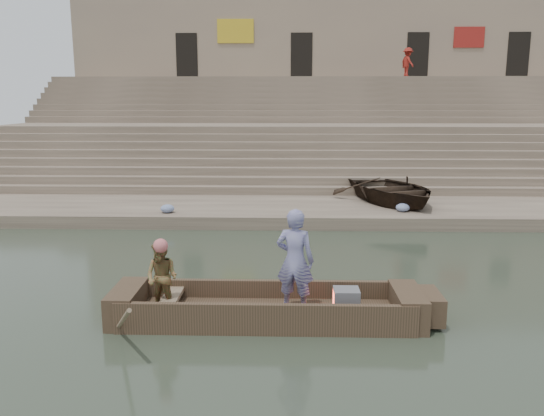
{
  "coord_description": "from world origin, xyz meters",
  "views": [
    {
      "loc": [
        -2.79,
        -10.33,
        3.97
      ],
      "look_at": [
        -3.17,
        2.53,
        1.4
      ],
      "focal_mm": 36.07,
      "sensor_mm": 36.0,
      "label": 1
    }
  ],
  "objects_px": {
    "rowing_man": "(162,278)",
    "pedestrian": "(408,62)",
    "standing_man": "(295,261)",
    "main_rowboat": "(266,315)",
    "television": "(346,300)",
    "beached_rowboat": "(392,190)"
  },
  "relations": [
    {
      "from": "rowing_man",
      "to": "pedestrian",
      "type": "xyz_separation_m",
      "value": [
        8.94,
        22.73,
        5.14
      ]
    },
    {
      "from": "main_rowboat",
      "to": "pedestrian",
      "type": "relative_size",
      "value": 3.12
    },
    {
      "from": "rowing_man",
      "to": "television",
      "type": "relative_size",
      "value": 2.79
    },
    {
      "from": "standing_man",
      "to": "pedestrian",
      "type": "bearing_deg",
      "value": -90.85
    },
    {
      "from": "main_rowboat",
      "to": "television",
      "type": "distance_m",
      "value": 1.47
    },
    {
      "from": "main_rowboat",
      "to": "television",
      "type": "height_order",
      "value": "television"
    },
    {
      "from": "main_rowboat",
      "to": "standing_man",
      "type": "relative_size",
      "value": 2.66
    },
    {
      "from": "beached_rowboat",
      "to": "pedestrian",
      "type": "relative_size",
      "value": 2.8
    },
    {
      "from": "main_rowboat",
      "to": "pedestrian",
      "type": "bearing_deg",
      "value": 72.57
    },
    {
      "from": "main_rowboat",
      "to": "rowing_man",
      "type": "height_order",
      "value": "rowing_man"
    },
    {
      "from": "pedestrian",
      "to": "beached_rowboat",
      "type": "bearing_deg",
      "value": 146.61
    },
    {
      "from": "main_rowboat",
      "to": "rowing_man",
      "type": "relative_size",
      "value": 3.9
    },
    {
      "from": "standing_man",
      "to": "rowing_man",
      "type": "distance_m",
      "value": 2.39
    },
    {
      "from": "main_rowboat",
      "to": "beached_rowboat",
      "type": "relative_size",
      "value": 1.11
    },
    {
      "from": "rowing_man",
      "to": "television",
      "type": "bearing_deg",
      "value": 22.43
    },
    {
      "from": "rowing_man",
      "to": "pedestrian",
      "type": "relative_size",
      "value": 0.8
    },
    {
      "from": "beached_rowboat",
      "to": "rowing_man",
      "type": "bearing_deg",
      "value": -140.45
    },
    {
      "from": "television",
      "to": "beached_rowboat",
      "type": "bearing_deg",
      "value": 74.88
    },
    {
      "from": "main_rowboat",
      "to": "rowing_man",
      "type": "distance_m",
      "value": 2.0
    },
    {
      "from": "television",
      "to": "pedestrian",
      "type": "height_order",
      "value": "pedestrian"
    },
    {
      "from": "main_rowboat",
      "to": "pedestrian",
      "type": "distance_m",
      "value": 24.38
    },
    {
      "from": "standing_man",
      "to": "rowing_man",
      "type": "bearing_deg",
      "value": 18.27
    }
  ]
}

